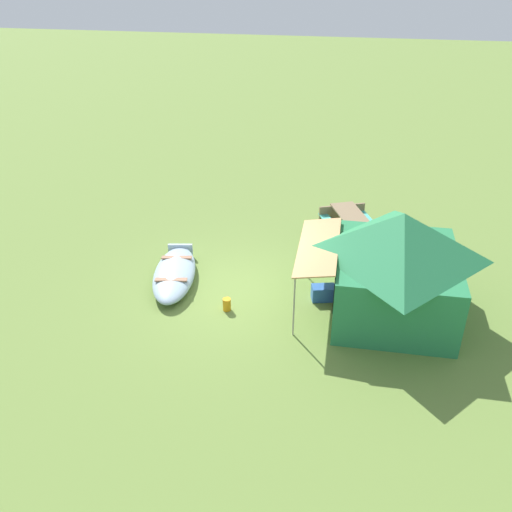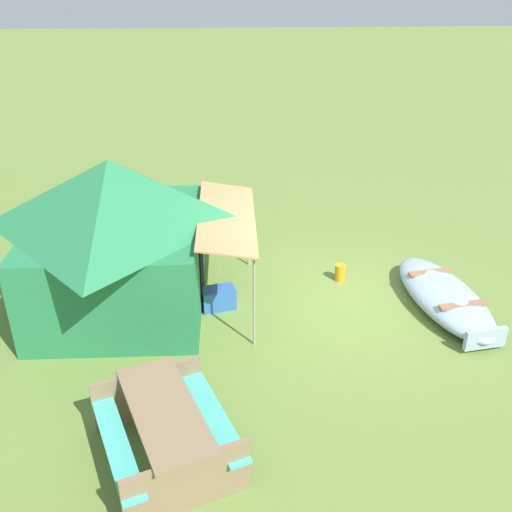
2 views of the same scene
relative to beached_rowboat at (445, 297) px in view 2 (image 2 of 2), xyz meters
The scene contains 6 objects.
ground_plane 1.81m from the beached_rowboat, 81.87° to the left, with size 80.00×80.00×0.00m, color olive.
beached_rowboat is the anchor object (origin of this frame).
canvas_cabin_tent 5.48m from the beached_rowboat, 85.45° to the left, with size 3.28×3.67×2.54m.
picnic_table 5.30m from the beached_rowboat, 125.01° to the left, with size 2.15×1.95×0.77m.
cooler_box 3.77m from the beached_rowboat, 87.02° to the left, with size 0.55×0.32×0.37m, color #2F60B7.
fuel_can 1.87m from the beached_rowboat, 57.17° to the left, with size 0.19×0.19×0.31m, color orange.
Camera 2 is at (-8.30, 1.77, 5.31)m, focal length 40.72 mm.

